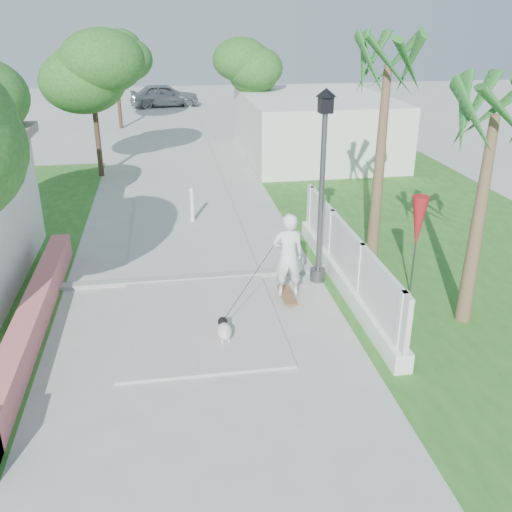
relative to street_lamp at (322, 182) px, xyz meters
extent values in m
plane|color=#B7B7B2|center=(-2.90, -5.50, -2.43)|extent=(90.00, 90.00, 0.00)
cube|color=#B7B7B2|center=(-2.90, 14.50, -2.40)|extent=(3.20, 36.00, 0.06)
cube|color=#999993|center=(-2.90, 0.50, -2.38)|extent=(6.50, 0.25, 0.10)
cube|color=#29601E|center=(4.10, 2.50, -2.42)|extent=(8.00, 20.00, 0.01)
cube|color=#D16B6B|center=(-6.20, -1.50, -2.13)|extent=(0.45, 8.00, 0.60)
cube|color=white|center=(0.50, -0.50, -2.23)|extent=(0.35, 7.00, 0.40)
cube|color=white|center=(0.50, -0.50, -1.48)|extent=(0.10, 7.00, 1.10)
cube|color=white|center=(0.50, -3.70, -1.68)|extent=(0.14, 0.14, 1.50)
cube|color=white|center=(0.50, -1.50, -1.68)|extent=(0.14, 0.14, 1.50)
cube|color=white|center=(0.50, 0.70, -1.68)|extent=(0.14, 0.14, 1.50)
cube|color=white|center=(0.50, 2.70, -1.68)|extent=(0.14, 0.14, 1.50)
cube|color=silver|center=(3.10, 12.50, -1.13)|extent=(6.00, 8.00, 2.60)
cylinder|color=#59595E|center=(0.00, 0.00, -2.28)|extent=(0.36, 0.36, 0.30)
cylinder|color=#59595E|center=(0.00, 0.00, -0.43)|extent=(0.12, 0.12, 4.00)
cube|color=black|center=(0.00, 0.00, 1.67)|extent=(0.28, 0.28, 0.35)
cone|color=black|center=(0.00, 0.00, 1.92)|extent=(0.44, 0.44, 0.18)
cylinder|color=white|center=(-2.70, 4.50, -1.93)|extent=(0.12, 0.12, 1.00)
sphere|color=white|center=(-2.70, 4.50, -1.41)|extent=(0.14, 0.14, 0.14)
cylinder|color=#59595E|center=(1.90, -1.00, -1.43)|extent=(0.04, 0.04, 2.00)
cone|color=#AF191E|center=(1.90, -1.00, -0.73)|extent=(0.36, 0.36, 1.20)
cylinder|color=#4C3826|center=(-5.90, 10.50, -0.50)|extent=(0.20, 0.20, 3.85)
ellipsoid|color=#1A5418|center=(-5.90, 10.50, 1.15)|extent=(3.40, 3.40, 2.55)
ellipsoid|color=#1A5418|center=(-5.70, 10.30, 1.50)|extent=(2.89, 2.89, 2.18)
ellipsoid|color=#1A5418|center=(-6.10, 10.70, 1.85)|extent=(2.55, 2.55, 1.90)
cylinder|color=#4C3826|center=(0.30, 14.50, -0.68)|extent=(0.20, 0.20, 3.50)
ellipsoid|color=#1A5418|center=(0.30, 14.50, 0.82)|extent=(3.00, 3.00, 2.25)
ellipsoid|color=#1A5418|center=(0.50, 14.30, 1.17)|extent=(2.55, 2.55, 1.92)
ellipsoid|color=#1A5418|center=(0.10, 14.70, 1.52)|extent=(2.25, 2.25, 1.68)
cylinder|color=#4C3826|center=(-5.70, 20.50, -0.50)|extent=(0.20, 0.20, 3.85)
ellipsoid|color=#1A5418|center=(-5.70, 20.50, 1.15)|extent=(3.20, 3.20, 2.40)
ellipsoid|color=#1A5418|center=(-5.50, 20.30, 1.50)|extent=(2.72, 2.72, 2.05)
ellipsoid|color=#1A5418|center=(-5.90, 20.70, 1.85)|extent=(2.40, 2.40, 1.79)
cone|color=brown|center=(1.70, 1.00, -0.03)|extent=(0.32, 0.32, 4.80)
cone|color=brown|center=(2.50, -2.30, -0.33)|extent=(0.32, 0.32, 4.20)
cube|color=brown|center=(-0.92, -0.83, -2.32)|extent=(0.30, 0.99, 0.03)
imported|color=silver|center=(-0.92, -0.83, -1.36)|extent=(0.70, 0.47, 1.89)
cylinder|color=gray|center=(-1.01, -1.18, -2.39)|extent=(0.03, 0.07, 0.07)
cylinder|color=gray|center=(-0.83, -1.18, -2.39)|extent=(0.03, 0.07, 0.07)
cylinder|color=gray|center=(-1.01, -0.47, -2.39)|extent=(0.03, 0.07, 0.07)
cylinder|color=gray|center=(-0.83, -0.47, -2.39)|extent=(0.03, 0.07, 0.07)
ellipsoid|color=silver|center=(-2.48, -2.37, -2.20)|extent=(0.31, 0.48, 0.30)
sphere|color=black|center=(-2.49, -2.15, -2.12)|extent=(0.19, 0.19, 0.19)
sphere|color=silver|center=(-2.50, -2.06, -2.14)|extent=(0.09, 0.09, 0.09)
cone|color=black|center=(-2.54, -2.15, -2.03)|extent=(0.06, 0.06, 0.07)
cone|color=black|center=(-2.45, -2.15, -2.03)|extent=(0.06, 0.06, 0.07)
cylinder|color=silver|center=(-2.55, -2.27, -2.36)|extent=(0.04, 0.04, 0.13)
cylinder|color=silver|center=(-2.42, -2.26, -2.36)|extent=(0.04, 0.04, 0.13)
cylinder|color=silver|center=(-2.54, -2.49, -2.36)|extent=(0.04, 0.04, 0.13)
cylinder|color=silver|center=(-2.41, -2.48, -2.36)|extent=(0.04, 0.04, 0.13)
cylinder|color=silver|center=(-2.47, -2.60, -2.13)|extent=(0.03, 0.11, 0.11)
imported|color=#AEB1B6|center=(-3.22, 27.73, -1.66)|extent=(4.63, 2.17, 1.53)
camera|label=1|loc=(-3.39, -11.87, 3.47)|focal=40.00mm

